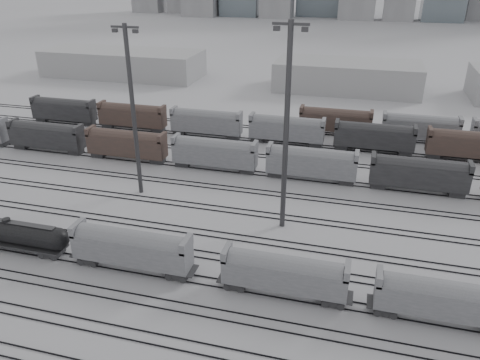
% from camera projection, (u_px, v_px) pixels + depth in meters
% --- Properties ---
extents(ground, '(900.00, 900.00, 0.00)m').
position_uv_depth(ground, '(204.00, 287.00, 53.21)').
color(ground, silver).
rests_on(ground, ground).
extents(tracks, '(220.00, 71.50, 0.16)m').
position_uv_depth(tracks, '(243.00, 213.00, 68.46)').
color(tracks, black).
rests_on(tracks, ground).
extents(tank_car_b, '(17.04, 2.84, 4.21)m').
position_uv_depth(tank_car_b, '(9.00, 232.00, 59.27)').
color(tank_car_b, black).
rests_on(tank_car_b, ground).
extents(hopper_car_a, '(14.56, 2.89, 5.21)m').
position_uv_depth(hopper_car_a, '(131.00, 247.00, 54.89)').
color(hopper_car_a, black).
rests_on(hopper_car_a, ground).
extents(hopper_car_b, '(13.76, 2.73, 4.92)m').
position_uv_depth(hopper_car_b, '(285.00, 272.00, 50.66)').
color(hopper_car_b, black).
rests_on(hopper_car_b, ground).
extents(hopper_car_c, '(13.54, 2.69, 4.84)m').
position_uv_depth(hopper_car_c, '(444.00, 298.00, 46.85)').
color(hopper_car_c, black).
rests_on(hopper_car_c, ground).
extents(light_mast_b, '(4.15, 0.66, 25.92)m').
position_uv_depth(light_mast_b, '(133.00, 109.00, 69.12)').
color(light_mast_b, '#363639').
rests_on(light_mast_b, ground).
extents(light_mast_c, '(4.41, 0.71, 27.58)m').
position_uv_depth(light_mast_c, '(286.00, 126.00, 59.26)').
color(light_mast_c, '#363639').
rests_on(light_mast_c, ground).
extents(bg_string_near, '(151.00, 3.00, 5.60)m').
position_uv_depth(bg_string_near, '(311.00, 164.00, 78.07)').
color(bg_string_near, gray).
rests_on(bg_string_near, ground).
extents(bg_string_mid, '(151.00, 3.00, 5.60)m').
position_uv_depth(bg_string_mid, '(374.00, 138.00, 89.69)').
color(bg_string_mid, black).
rests_on(bg_string_mid, ground).
extents(bg_string_far, '(66.00, 3.00, 5.60)m').
position_uv_depth(bg_string_far, '(466.00, 132.00, 92.54)').
color(bg_string_far, '#47332D').
rests_on(bg_string_far, ground).
extents(warehouse_left, '(50.00, 18.00, 8.00)m').
position_uv_depth(warehouse_left, '(123.00, 63.00, 148.63)').
color(warehouse_left, gray).
rests_on(warehouse_left, ground).
extents(warehouse_mid, '(40.00, 18.00, 8.00)m').
position_uv_depth(warehouse_mid, '(347.00, 76.00, 132.11)').
color(warehouse_mid, gray).
rests_on(warehouse_mid, ground).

